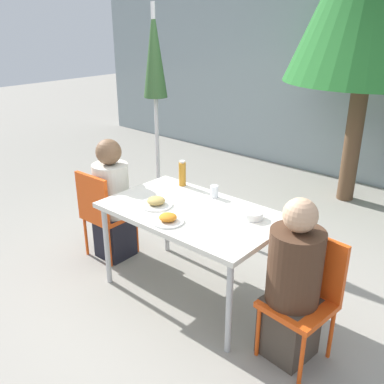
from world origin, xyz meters
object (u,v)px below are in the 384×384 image
person_right (293,286)px  closed_umbrella (155,72)px  salad_bowl (253,215)px  person_left (112,202)px  chair_left (103,209)px  bottle (182,174)px  chair_right (306,290)px  drinking_cup (214,192)px

person_right → closed_umbrella: 2.72m
salad_bowl → closed_umbrella: bearing=156.5°
person_left → salad_bowl: 1.42m
person_left → person_right: person_left is taller
chair_left → person_left: person_left is taller
person_left → bottle: person_left is taller
bottle → person_right: bearing=-18.2°
chair_right → bottle: size_ratio=3.72×
chair_left → person_right: size_ratio=0.74×
drinking_cup → chair_right: bearing=-18.3°
person_left → drinking_cup: size_ratio=11.29×
person_left → chair_right: bearing=-1.8°
chair_right → bottle: 1.50m
chair_left → bottle: size_ratio=3.72×
closed_umbrella → drinking_cup: size_ratio=22.33×
bottle → salad_bowl: bearing=-10.5°
bottle → drinking_cup: 0.38m
chair_left → person_left: (0.05, 0.08, 0.06)m
person_right → chair_left: bearing=6.5°
drinking_cup → person_left: bearing=-159.8°
person_left → bottle: size_ratio=5.01×
salad_bowl → bottle: bearing=169.5°
chair_left → salad_bowl: size_ratio=5.64×
closed_umbrella → chair_right: bearing=-22.8°
bottle → salad_bowl: size_ratio=1.52×
drinking_cup → salad_bowl: 0.48m
chair_right → salad_bowl: chair_right is taller
chair_right → drinking_cup: (-1.03, 0.34, 0.31)m
chair_left → salad_bowl: 1.49m
chair_right → salad_bowl: (-0.56, 0.21, 0.28)m
closed_umbrella → salad_bowl: 2.10m
chair_left → bottle: bottle is taller
person_right → bottle: bearing=-11.8°
person_left → person_right: bearing=-4.0°
chair_right → bottle: (-1.41, 0.37, 0.37)m
person_left → bottle: 0.72m
person_left → person_right: 1.89m
closed_umbrella → bottle: closed_umbrella is taller
chair_left → chair_right: size_ratio=1.00×
salad_bowl → chair_left: bearing=-168.5°
person_right → chair_right: bearing=-121.9°
chair_left → drinking_cup: size_ratio=8.38×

